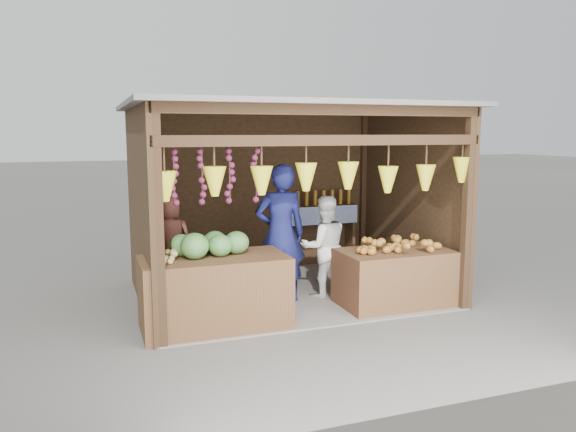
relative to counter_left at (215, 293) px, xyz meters
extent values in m
plane|color=#514F49|center=(1.27, 1.04, -0.43)|extent=(80.00, 80.00, 0.00)
cube|color=slate|center=(1.27, 1.04, -0.42)|extent=(4.00, 3.00, 0.02)
cube|color=black|center=(1.27, 2.54, 0.87)|extent=(4.00, 0.06, 2.60)
cube|color=black|center=(-0.73, 1.04, 0.87)|extent=(0.06, 3.00, 2.60)
cube|color=black|center=(3.27, 1.04, 0.87)|extent=(0.06, 3.00, 2.60)
cube|color=#605B54|center=(1.27, 1.04, 2.20)|extent=(4.30, 3.30, 0.06)
cube|color=black|center=(-0.67, -0.40, 0.87)|extent=(0.11, 0.11, 2.60)
cube|color=black|center=(3.21, -0.40, 0.87)|extent=(0.11, 0.11, 2.60)
cube|color=black|center=(-0.67, 2.48, 0.87)|extent=(0.11, 0.11, 2.60)
cube|color=black|center=(3.21, 2.48, 0.87)|extent=(0.11, 0.11, 2.60)
cube|color=black|center=(1.27, -0.40, 1.77)|extent=(4.00, 0.12, 0.12)
cube|color=black|center=(1.27, -0.40, 2.11)|extent=(4.00, 0.12, 0.12)
cube|color=#382314|center=(2.32, 2.34, 0.62)|extent=(1.25, 0.30, 0.05)
cube|color=#382314|center=(1.73, 2.34, 0.10)|extent=(0.05, 0.28, 1.05)
cube|color=#382314|center=(2.90, 2.34, 0.10)|extent=(0.05, 0.28, 1.05)
cube|color=blue|center=(2.32, 2.18, 0.49)|extent=(1.25, 0.02, 0.30)
cube|color=#462E17|center=(0.00, 0.00, 0.00)|extent=(1.70, 0.85, 0.86)
cube|color=#502C1A|center=(2.44, 0.06, -0.05)|extent=(1.47, 0.85, 0.75)
cube|color=black|center=(-0.35, 1.02, -0.27)|extent=(0.33, 0.33, 0.31)
imported|color=#161952|center=(1.06, 0.72, 0.51)|extent=(0.73, 0.52, 1.88)
imported|color=white|center=(1.71, 0.74, 0.29)|extent=(0.73, 0.59, 1.43)
imported|color=#582C23|center=(-0.35, 1.02, 0.47)|extent=(0.67, 0.57, 1.17)
camera|label=1|loc=(-1.34, -6.28, 1.87)|focal=35.00mm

